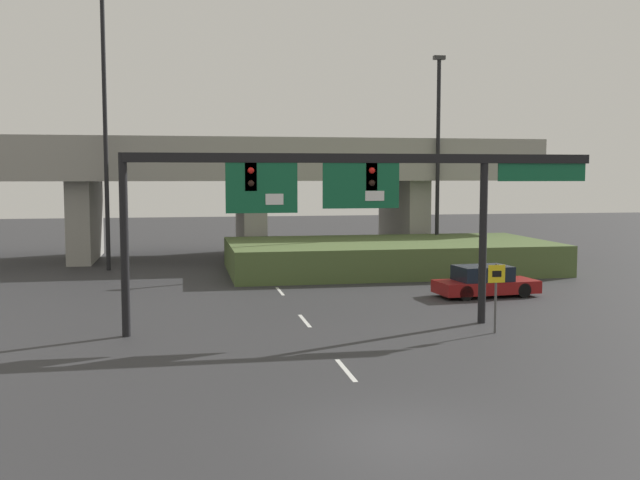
% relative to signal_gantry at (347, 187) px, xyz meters
% --- Properties ---
extents(ground_plane, '(160.00, 160.00, 0.00)m').
position_rel_signal_gantry_xyz_m(ground_plane, '(-1.25, -10.67, -4.94)').
color(ground_plane, '#2D2D30').
extents(lane_markings, '(0.14, 23.53, 0.01)m').
position_rel_signal_gantry_xyz_m(lane_markings, '(-1.25, 5.05, -4.94)').
color(lane_markings, silver).
rests_on(lane_markings, ground).
extents(signal_gantry, '(16.61, 0.44, 6.08)m').
position_rel_signal_gantry_xyz_m(signal_gantry, '(0.00, 0.00, 0.00)').
color(signal_gantry, black).
rests_on(signal_gantry, ground).
extents(speed_limit_sign, '(0.60, 0.11, 2.38)m').
position_rel_signal_gantry_xyz_m(speed_limit_sign, '(4.77, -1.73, -3.39)').
color(speed_limit_sign, '#4C4C4C').
rests_on(speed_limit_sign, ground).
extents(highway_light_pole_near, '(0.70, 0.36, 12.48)m').
position_rel_signal_gantry_xyz_m(highway_light_pole_near, '(9.78, 18.57, 1.67)').
color(highway_light_pole_near, black).
rests_on(highway_light_pole_near, ground).
extents(highway_light_pole_far, '(0.70, 0.36, 16.86)m').
position_rel_signal_gantry_xyz_m(highway_light_pole_far, '(-9.72, 17.81, 3.87)').
color(highway_light_pole_far, black).
rests_on(highway_light_pole_far, ground).
extents(overpass_bridge, '(36.57, 9.45, 7.56)m').
position_rel_signal_gantry_xyz_m(overpass_bridge, '(-1.25, 23.48, 0.20)').
color(overpass_bridge, gray).
rests_on(overpass_bridge, ground).
extents(grass_embankment, '(17.71, 9.01, 1.65)m').
position_rel_signal_gantry_xyz_m(grass_embankment, '(5.66, 14.77, -4.12)').
color(grass_embankment, '#4C6033').
rests_on(grass_embankment, ground).
extents(parked_sedan_near_right, '(4.64, 2.23, 1.36)m').
position_rel_signal_gantry_xyz_m(parked_sedan_near_right, '(7.47, 5.57, -4.31)').
color(parked_sedan_near_right, maroon).
rests_on(parked_sedan_near_right, ground).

